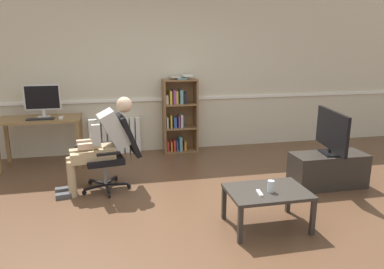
{
  "coord_description": "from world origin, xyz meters",
  "views": [
    {
      "loc": [
        -0.84,
        -3.67,
        1.86
      ],
      "look_at": [
        0.15,
        0.85,
        0.7
      ],
      "focal_mm": 33.89,
      "sensor_mm": 36.0,
      "label": 1
    }
  ],
  "objects": [
    {
      "name": "office_chair",
      "position": [
        -0.85,
        0.95,
        0.53
      ],
      "size": [
        0.78,
        0.63,
        0.98
      ],
      "rotation": [
        0.0,
        0.0,
        -1.41
      ],
      "color": "black",
      "rests_on": "ground_plane"
    },
    {
      "name": "tv_stand",
      "position": [
        1.91,
        0.4,
        0.23
      ],
      "size": [
        0.99,
        0.42,
        0.45
      ],
      "color": "#2D2823",
      "rests_on": "ground_plane"
    },
    {
      "name": "imac_monitor",
      "position": [
        -1.91,
        2.23,
        1.04
      ],
      "size": [
        0.54,
        0.14,
        0.5
      ],
      "color": "silver",
      "rests_on": "computer_desk"
    },
    {
      "name": "spare_remote",
      "position": [
        0.54,
        -0.53,
        0.41
      ],
      "size": [
        0.06,
        0.15,
        0.02
      ],
      "primitive_type": "cube",
      "rotation": [
        0.0,
        0.0,
        3.01
      ],
      "color": "white",
      "rests_on": "coffee_table"
    },
    {
      "name": "coffee_table",
      "position": [
        0.66,
        -0.46,
        0.36
      ],
      "size": [
        0.82,
        0.58,
        0.41
      ],
      "color": "#332D28",
      "rests_on": "ground_plane"
    },
    {
      "name": "computer_desk",
      "position": [
        -1.96,
        2.15,
        0.64
      ],
      "size": [
        1.22,
        0.62,
        0.76
      ],
      "color": "olive",
      "rests_on": "ground_plane"
    },
    {
      "name": "back_wall",
      "position": [
        0.0,
        2.65,
        1.35
      ],
      "size": [
        12.0,
        0.13,
        2.7
      ],
      "color": "beige",
      "rests_on": "ground_plane"
    },
    {
      "name": "ground_plane",
      "position": [
        0.0,
        0.0,
        0.0
      ],
      "size": [
        18.0,
        18.0,
        0.0
      ],
      "primitive_type": "plane",
      "color": "brown"
    },
    {
      "name": "keyboard",
      "position": [
        -1.93,
        2.01,
        0.77
      ],
      "size": [
        0.39,
        0.12,
        0.02
      ],
      "primitive_type": "cube",
      "color": "black",
      "rests_on": "computer_desk"
    },
    {
      "name": "drinking_glass",
      "position": [
        0.67,
        -0.5,
        0.47
      ],
      "size": [
        0.07,
        0.07,
        0.12
      ],
      "primitive_type": "cylinder",
      "color": "silver",
      "rests_on": "coffee_table"
    },
    {
      "name": "computer_mouse",
      "position": [
        -1.63,
        2.03,
        0.77
      ],
      "size": [
        0.06,
        0.1,
        0.03
      ],
      "primitive_type": "cube",
      "color": "white",
      "rests_on": "computer_desk"
    },
    {
      "name": "radiator",
      "position": [
        -0.83,
        2.54,
        0.31
      ],
      "size": [
        0.84,
        0.08,
        0.63
      ],
      "color": "white",
      "rests_on": "ground_plane"
    },
    {
      "name": "bookshelf",
      "position": [
        0.26,
        2.44,
        0.65
      ],
      "size": [
        0.6,
        0.29,
        1.35
      ],
      "color": "brown",
      "rests_on": "ground_plane"
    },
    {
      "name": "person_seated",
      "position": [
        -1.02,
        0.93,
        0.65
      ],
      "size": [
        1.03,
        0.47,
        1.21
      ],
      "rotation": [
        0.0,
        0.0,
        -1.41
      ],
      "color": "tan",
      "rests_on": "ground_plane"
    },
    {
      "name": "tv_screen",
      "position": [
        1.91,
        0.4,
        0.76
      ],
      "size": [
        0.25,
        0.89,
        0.57
      ],
      "rotation": [
        0.0,
        0.0,
        1.41
      ],
      "color": "black",
      "rests_on": "tv_stand"
    }
  ]
}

